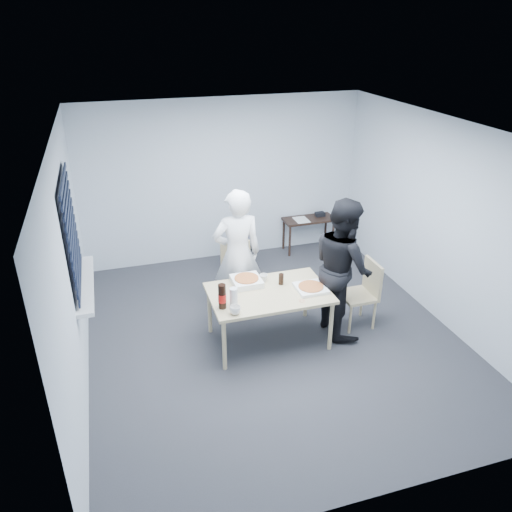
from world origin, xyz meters
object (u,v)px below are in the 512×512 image
object	(u,v)px
backpack	(242,232)
mug_b	(264,278)
chair_far	(238,270)
side_table	(309,223)
person_black	(343,267)
dining_table	(269,296)
chair_right	(364,289)
stool	(242,251)
soda_bottle	(222,297)
person_white	(237,255)
mug_a	(235,310)

from	to	relation	value
backpack	mug_b	xyz separation A→B (m)	(-0.14, -1.51, 0.02)
chair_far	mug_b	bearing A→B (deg)	-79.06
chair_far	side_table	xyz separation A→B (m)	(1.62, 1.35, -0.01)
person_black	mug_b	world-z (taller)	person_black
side_table	person_black	bearing A→B (deg)	-102.93
dining_table	backpack	distance (m)	1.79
person_black	side_table	distance (m)	2.44
chair_right	dining_table	bearing A→B (deg)	-179.57
chair_far	person_black	xyz separation A→B (m)	(1.08, -1.00, 0.37)
stool	mug_b	xyz separation A→B (m)	(-0.14, -1.52, 0.34)
person_black	soda_bottle	xyz separation A→B (m)	(-1.57, -0.20, -0.04)
person_white	side_table	distance (m)	2.38
chair_right	backpack	xyz separation A→B (m)	(-1.13, 1.77, 0.22)
mug_a	mug_b	distance (m)	0.82
side_table	mug_b	bearing A→B (deg)	-125.29
backpack	soda_bottle	world-z (taller)	soda_bottle
chair_far	soda_bottle	size ratio (longest dim) A/B	2.99
dining_table	mug_a	bearing A→B (deg)	-145.31
stool	soda_bottle	xyz separation A→B (m)	(-0.78, -1.98, 0.44)
side_table	mug_b	size ratio (longest dim) A/B	8.67
backpack	person_black	bearing A→B (deg)	-81.42
chair_far	mug_a	world-z (taller)	chair_far
side_table	dining_table	bearing A→B (deg)	-122.42
person_black	stool	world-z (taller)	person_black
chair_right	backpack	bearing A→B (deg)	122.61
person_white	mug_a	bearing A→B (deg)	73.59
chair_far	mug_b	size ratio (longest dim) A/B	8.90
backpack	mug_a	xyz separation A→B (m)	(-0.68, -2.13, 0.02)
side_table	stool	world-z (taller)	side_table
dining_table	backpack	size ratio (longest dim) A/B	3.23
side_table	soda_bottle	distance (m)	3.33
stool	backpack	distance (m)	0.33
person_white	mug_a	distance (m)	1.13
backpack	mug_b	world-z (taller)	backpack
chair_right	soda_bottle	bearing A→B (deg)	-174.05
person_white	mug_b	bearing A→B (deg)	114.94
mug_b	side_table	bearing A→B (deg)	54.71
person_white	mug_a	world-z (taller)	person_white
backpack	mug_b	bearing A→B (deg)	-111.05
chair_right	person_white	bearing A→B (deg)	154.26
mug_a	soda_bottle	size ratio (longest dim) A/B	0.41
chair_right	person_black	bearing A→B (deg)	-179.86
dining_table	mug_b	distance (m)	0.29
chair_right	stool	size ratio (longest dim) A/B	1.74
stool	chair_right	bearing A→B (deg)	-57.59
side_table	mug_b	distance (m)	2.57
mug_a	mug_b	xyz separation A→B (m)	(0.53, 0.62, -0.00)
side_table	mug_a	xyz separation A→B (m)	(-2.01, -2.71, 0.25)
mug_a	soda_bottle	distance (m)	0.22
soda_bottle	person_white	bearing A→B (deg)	65.21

